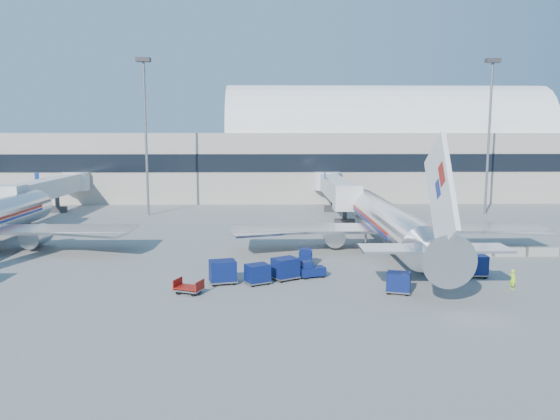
{
  "coord_description": "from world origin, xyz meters",
  "views": [
    {
      "loc": [
        -2.29,
        -49.83,
        11.94
      ],
      "look_at": [
        -1.11,
        6.0,
        4.08
      ],
      "focal_mm": 35.0,
      "sensor_mm": 36.0,
      "label": 1
    }
  ],
  "objects_px": {
    "mast_west": "(145,113)",
    "barrier_far": "(543,252)",
    "jetbridge_mid": "(51,188)",
    "cart_train_b": "(257,274)",
    "barrier_mid": "(509,252)",
    "ramp_worker": "(513,279)",
    "barrier_near": "(476,252)",
    "airliner_main": "(390,223)",
    "jetbridge_near": "(335,188)",
    "cart_train_a": "(285,268)",
    "cart_open_red": "(189,289)",
    "mast_east": "(490,114)",
    "tug_right": "(435,265)",
    "tug_left": "(305,257)",
    "cart_solo_near": "(399,282)",
    "tug_lead": "(311,270)",
    "cart_solo_far": "(474,265)",
    "cart_train_c": "(223,271)"
  },
  "relations": [
    {
      "from": "airliner_main",
      "to": "cart_train_a",
      "type": "height_order",
      "value": "airliner_main"
    },
    {
      "from": "barrier_far",
      "to": "tug_right",
      "type": "distance_m",
      "value": 14.16
    },
    {
      "from": "tug_lead",
      "to": "jetbridge_near",
      "type": "bearing_deg",
      "value": 61.84
    },
    {
      "from": "cart_solo_far",
      "to": "tug_left",
      "type": "bearing_deg",
      "value": 165.24
    },
    {
      "from": "jetbridge_mid",
      "to": "barrier_mid",
      "type": "height_order",
      "value": "jetbridge_mid"
    },
    {
      "from": "tug_left",
      "to": "cart_train_b",
      "type": "xyz_separation_m",
      "value": [
        -4.25,
        -6.37,
        0.13
      ]
    },
    {
      "from": "mast_west",
      "to": "barrier_mid",
      "type": "distance_m",
      "value": 51.92
    },
    {
      "from": "cart_train_a",
      "to": "cart_open_red",
      "type": "height_order",
      "value": "cart_train_a"
    },
    {
      "from": "airliner_main",
      "to": "jetbridge_near",
      "type": "xyz_separation_m",
      "value": [
        -2.4,
        26.3,
        1.0
      ]
    },
    {
      "from": "mast_east",
      "to": "tug_left",
      "type": "relative_size",
      "value": 8.78
    },
    {
      "from": "cart_train_b",
      "to": "tug_left",
      "type": "bearing_deg",
      "value": 28.73
    },
    {
      "from": "jetbridge_mid",
      "to": "barrier_near",
      "type": "xyz_separation_m",
      "value": [
        52.4,
        -28.81,
        -3.48
      ]
    },
    {
      "from": "mast_west",
      "to": "tug_left",
      "type": "bearing_deg",
      "value": -55.94
    },
    {
      "from": "tug_right",
      "to": "airliner_main",
      "type": "bearing_deg",
      "value": 141.72
    },
    {
      "from": "barrier_near",
      "to": "cart_open_red",
      "type": "height_order",
      "value": "barrier_near"
    },
    {
      "from": "barrier_far",
      "to": "tug_left",
      "type": "distance_m",
      "value": 23.75
    },
    {
      "from": "barrier_mid",
      "to": "cart_open_red",
      "type": "xyz_separation_m",
      "value": [
        -29.58,
        -12.0,
        -0.07
      ]
    },
    {
      "from": "cart_open_red",
      "to": "barrier_mid",
      "type": "bearing_deg",
      "value": 43.15
    },
    {
      "from": "barrier_near",
      "to": "tug_lead",
      "type": "relative_size",
      "value": 1.25
    },
    {
      "from": "mast_east",
      "to": "barrier_mid",
      "type": "relative_size",
      "value": 7.53
    },
    {
      "from": "mast_west",
      "to": "barrier_far",
      "type": "height_order",
      "value": "mast_west"
    },
    {
      "from": "mast_east",
      "to": "cart_train_b",
      "type": "xyz_separation_m",
      "value": [
        -33.19,
        -37.53,
        -13.92
      ]
    },
    {
      "from": "cart_train_a",
      "to": "cart_train_c",
      "type": "height_order",
      "value": "cart_train_c"
    },
    {
      "from": "tug_right",
      "to": "cart_solo_far",
      "type": "xyz_separation_m",
      "value": [
        2.9,
        -1.09,
        0.25
      ]
    },
    {
      "from": "airliner_main",
      "to": "jetbridge_mid",
      "type": "bearing_deg",
      "value": 149.36
    },
    {
      "from": "barrier_mid",
      "to": "cart_train_c",
      "type": "xyz_separation_m",
      "value": [
        -27.27,
        -9.31,
        0.56
      ]
    },
    {
      "from": "cart_train_a",
      "to": "cart_open_red",
      "type": "distance_m",
      "value": 8.29
    },
    {
      "from": "cart_solo_near",
      "to": "cart_solo_far",
      "type": "bearing_deg",
      "value": 49.55
    },
    {
      "from": "barrier_near",
      "to": "barrier_far",
      "type": "height_order",
      "value": "same"
    },
    {
      "from": "jetbridge_mid",
      "to": "mast_east",
      "type": "distance_m",
      "value": 65.32
    },
    {
      "from": "barrier_mid",
      "to": "cart_train_c",
      "type": "relative_size",
      "value": 1.21
    },
    {
      "from": "airliner_main",
      "to": "jetbridge_mid",
      "type": "relative_size",
      "value": 1.35
    },
    {
      "from": "cart_solo_far",
      "to": "ramp_worker",
      "type": "distance_m",
      "value": 4.09
    },
    {
      "from": "airliner_main",
      "to": "barrier_far",
      "type": "distance_m",
      "value": 15.02
    },
    {
      "from": "jetbridge_mid",
      "to": "mast_east",
      "type": "height_order",
      "value": "mast_east"
    },
    {
      "from": "airliner_main",
      "to": "ramp_worker",
      "type": "xyz_separation_m",
      "value": [
        6.53,
        -13.84,
        -2.14
      ]
    },
    {
      "from": "airliner_main",
      "to": "cart_train_a",
      "type": "distance_m",
      "value": 15.44
    },
    {
      "from": "barrier_mid",
      "to": "ramp_worker",
      "type": "relative_size",
      "value": 1.91
    },
    {
      "from": "cart_open_red",
      "to": "mast_west",
      "type": "bearing_deg",
      "value": 127.4
    },
    {
      "from": "mast_east",
      "to": "barrier_far",
      "type": "relative_size",
      "value": 7.53
    },
    {
      "from": "tug_right",
      "to": "ramp_worker",
      "type": "xyz_separation_m",
      "value": [
        4.52,
        -4.85,
        0.03
      ]
    },
    {
      "from": "tug_lead",
      "to": "tug_left",
      "type": "bearing_deg",
      "value": 73.98
    },
    {
      "from": "barrier_mid",
      "to": "jetbridge_near",
      "type": "bearing_deg",
      "value": 115.44
    },
    {
      "from": "tug_left",
      "to": "tug_lead",
      "type": "bearing_deg",
      "value": -173.44
    },
    {
      "from": "mast_east",
      "to": "tug_right",
      "type": "distance_m",
      "value": 41.35
    },
    {
      "from": "cart_train_a",
      "to": "cart_solo_near",
      "type": "relative_size",
      "value": 1.2
    },
    {
      "from": "ramp_worker",
      "to": "barrier_mid",
      "type": "bearing_deg",
      "value": -42.87
    },
    {
      "from": "jetbridge_mid",
      "to": "cart_train_b",
      "type": "height_order",
      "value": "jetbridge_mid"
    },
    {
      "from": "mast_east",
      "to": "tug_lead",
      "type": "xyz_separation_m",
      "value": [
        -28.77,
        -35.53,
        -14.15
      ]
    },
    {
      "from": "jetbridge_near",
      "to": "ramp_worker",
      "type": "height_order",
      "value": "jetbridge_near"
    }
  ]
}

